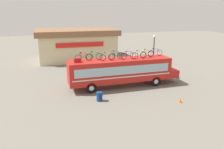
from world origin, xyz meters
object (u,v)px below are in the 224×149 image
traffic_cone (180,100)px  rooftop_bicycle_5 (128,56)px  bus (122,70)px  rooftop_bicycle_7 (147,54)px  rooftop_bicycle_2 (94,56)px  street_lamp (154,49)px  rooftop_bicycle_6 (139,55)px  trash_bin (99,97)px  rooftop_bicycle_4 (116,55)px  rooftop_bicycle_8 (155,53)px  rooftop_bicycle_1 (83,57)px  rooftop_bicycle_3 (107,57)px  luggage_bag_1 (77,60)px

traffic_cone → rooftop_bicycle_5: bearing=116.6°
bus → rooftop_bicycle_7: size_ratio=7.53×
rooftop_bicycle_2 → street_lamp: 9.61m
bus → rooftop_bicycle_6: 2.45m
rooftop_bicycle_5 → trash_bin: 5.85m
rooftop_bicycle_4 → street_lamp: (6.58, 3.98, -0.22)m
rooftop_bicycle_2 → rooftop_bicycle_8: (7.05, 0.02, -0.00)m
rooftop_bicycle_1 → rooftop_bicycle_4: (3.41, -0.29, 0.02)m
rooftop_bicycle_8 → bus: bearing=-174.1°
rooftop_bicycle_1 → rooftop_bicycle_3: (2.34, -0.73, -0.00)m
rooftop_bicycle_2 → rooftop_bicycle_5: rooftop_bicycle_2 is taller
rooftop_bicycle_1 → rooftop_bicycle_8: 8.20m
bus → rooftop_bicycle_8: (4.15, 0.43, 1.60)m
rooftop_bicycle_5 → trash_bin: (-3.98, -3.06, -2.99)m
bus → trash_bin: (-3.36, -3.32, -1.40)m
luggage_bag_1 → rooftop_bicycle_5: bearing=-1.6°
rooftop_bicycle_2 → rooftop_bicycle_7: bearing=-3.8°
street_lamp → trash_bin: bearing=-141.3°
rooftop_bicycle_1 → rooftop_bicycle_6: size_ratio=1.03×
rooftop_bicycle_4 → trash_bin: 5.33m
bus → traffic_cone: bus is taller
rooftop_bicycle_7 → rooftop_bicycle_3: bearing=-176.1°
street_lamp → rooftop_bicycle_6: bearing=-132.3°
rooftop_bicycle_3 → rooftop_bicycle_5: bearing=0.8°
rooftop_bicycle_4 → rooftop_bicycle_7: (3.54, -0.12, -0.01)m
bus → street_lamp: bearing=34.8°
luggage_bag_1 → rooftop_bicycle_3: (3.04, -0.19, 0.16)m
luggage_bag_1 → rooftop_bicycle_4: 4.13m
traffic_cone → street_lamp: street_lamp is taller
trash_bin → rooftop_bicycle_5: bearing=37.5°
street_lamp → rooftop_bicycle_8: bearing=-115.9°
rooftop_bicycle_2 → rooftop_bicycle_3: size_ratio=1.07×
rooftop_bicycle_7 → luggage_bag_1: bearing=-179.0°
luggage_bag_1 → trash_bin: size_ratio=0.84×
rooftop_bicycle_3 → trash_bin: size_ratio=1.91×
luggage_bag_1 → rooftop_bicycle_5: rooftop_bicycle_5 is taller
bus → trash_bin: bus is taller
rooftop_bicycle_3 → rooftop_bicycle_6: (3.51, -0.13, 0.02)m
bus → rooftop_bicycle_8: 4.47m
rooftop_bicycle_1 → rooftop_bicycle_3: 2.45m
rooftop_bicycle_3 → rooftop_bicycle_5: size_ratio=0.92×
rooftop_bicycle_5 → rooftop_bicycle_7: (2.28, 0.28, 0.00)m
rooftop_bicycle_3 → rooftop_bicycle_8: size_ratio=0.91×
bus → traffic_cone: size_ratio=25.65×
rooftop_bicycle_5 → street_lamp: (5.32, 4.39, -0.20)m
bus → rooftop_bicycle_4: bearing=166.9°
rooftop_bicycle_2 → rooftop_bicycle_6: rooftop_bicycle_6 is taller
rooftop_bicycle_1 → trash_bin: bearing=-79.6°
luggage_bag_1 → traffic_cone: bearing=-35.2°
rooftop_bicycle_3 → trash_bin: (-1.65, -3.03, -2.98)m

